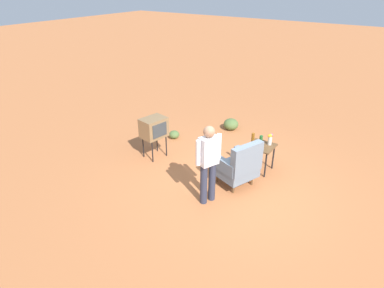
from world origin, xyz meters
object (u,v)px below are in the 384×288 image
Objects in this scene: armchair at (239,165)px; side_table at (261,149)px; flower_vase at (270,139)px; tv_on_stand at (154,128)px; bottle_wine_green at (261,142)px; person_standing at (208,160)px; bottle_tall_amber at (253,139)px.

side_table is at bearing 171.44° from armchair.
flower_vase is (-0.14, 0.13, 0.24)m from side_table.
bottle_wine_green is (-0.70, 2.46, 0.02)m from tv_on_stand.
flower_vase is at bearing 164.33° from bottle_wine_green.
flower_vase is at bearing 111.70° from tv_on_stand.
armchair is 0.98m from person_standing.
bottle_wine_green is at bearing 12.12° from side_table.
tv_on_stand is at bearing -111.74° from person_standing.
person_standing reaches higher than bottle_tall_amber.
bottle_wine_green is at bearing 165.00° from person_standing.
flower_vase is (-0.32, 0.09, -0.01)m from bottle_wine_green.
person_standing reaches higher than armchair.
bottle_wine_green is at bearing 74.49° from bottle_tall_amber.
bottle_tall_amber is (-0.74, -0.05, 0.29)m from armchair.
person_standing is (0.82, 2.05, 0.16)m from tv_on_stand.
bottle_wine_green is 0.22m from bottle_tall_amber.
side_table is (-0.86, 0.13, 0.05)m from armchair.
bottle_tall_amber is 1.13× the size of flower_vase.
flower_vase is at bearing 165.52° from armchair.
flower_vase reaches higher than side_table.
bottle_wine_green is at bearing -15.67° from flower_vase.
side_table is 2.41× the size of flower_vase.
bottle_tall_amber is (-1.58, 0.19, -0.15)m from person_standing.
bottle_tall_amber is at bearing -176.40° from armchair.
bottle_tall_amber is at bearing 108.65° from tv_on_stand.
side_table is 0.32m from bottle_tall_amber.
armchair is 3.31× the size of bottle_wine_green.
bottle_tall_amber is at bearing -105.51° from bottle_wine_green.
person_standing is at bearing -15.00° from bottle_wine_green.
flower_vase is (-0.99, 0.26, 0.29)m from armchair.
side_table is 0.62× the size of tv_on_stand.
person_standing is 1.60m from bottle_tall_amber.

